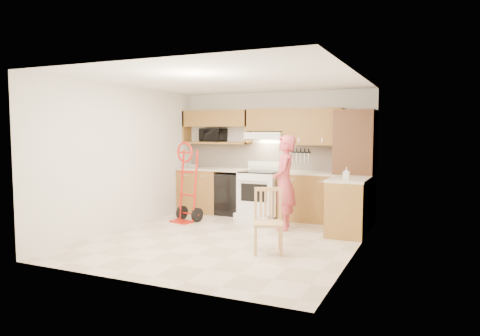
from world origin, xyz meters
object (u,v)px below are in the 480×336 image
Objects in this scene: microwave at (213,135)px; person at (284,183)px; range at (259,191)px; hand_truck at (185,186)px; dining_chair at (268,221)px.

person is at bearing -21.01° from microwave.
microwave is 0.47× the size of range.
microwave is 0.38× the size of hand_truck.
person reaches higher than dining_chair.
range is at bearing 50.62° from hand_truck.
person is (0.77, -0.74, 0.28)m from range.
range is 0.67× the size of person.
microwave is 1.63m from range.
microwave is 1.52m from hand_truck.
hand_truck is (-1.15, -0.88, 0.13)m from range.
person is 1.81× the size of dining_chair.
dining_chair is at bearing -18.83° from hand_truck.
hand_truck is (0.02, -1.19, -0.95)m from microwave.
hand_truck is at bearing 125.62° from dining_chair.
dining_chair is (1.04, -2.25, -0.10)m from range.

